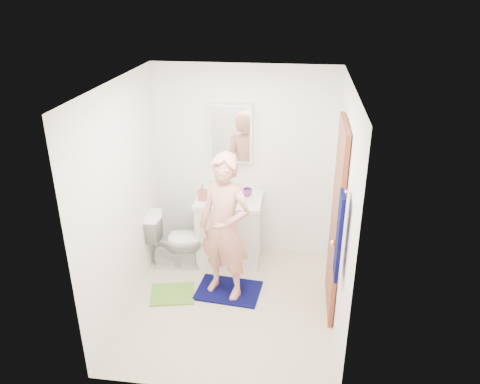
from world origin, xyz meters
name	(u,v)px	position (x,y,z in m)	size (l,w,h in m)	color
floor	(231,305)	(0.00, 0.00, -0.01)	(2.20, 2.40, 0.02)	beige
ceiling	(228,83)	(0.00, 0.00, 2.41)	(2.20, 2.40, 0.02)	white
wall_back	(244,163)	(0.00, 1.21, 1.20)	(2.20, 0.02, 2.40)	white
wall_front	(205,275)	(0.00, -1.21, 1.20)	(2.20, 0.02, 2.40)	white
wall_left	(122,200)	(-1.11, 0.00, 1.20)	(0.02, 2.40, 2.40)	white
wall_right	(343,212)	(1.11, 0.00, 1.20)	(0.02, 2.40, 2.40)	white
vanity_cabinet	(229,231)	(-0.15, 0.91, 0.40)	(0.75, 0.55, 0.80)	white
countertop	(229,200)	(-0.15, 0.91, 0.83)	(0.79, 0.59, 0.05)	white
sink_basin	(229,199)	(-0.15, 0.91, 0.84)	(0.40, 0.40, 0.03)	white
faucet	(231,188)	(-0.15, 1.09, 0.91)	(0.03, 0.03, 0.12)	silver
medicine_cabinet	(231,133)	(-0.15, 1.14, 1.60)	(0.50, 0.12, 0.70)	white
mirror_panel	(230,134)	(-0.15, 1.08, 1.60)	(0.46, 0.01, 0.66)	white
door	(336,221)	(1.07, 0.15, 1.02)	(0.05, 0.80, 2.05)	brown
door_knob	(333,243)	(1.03, -0.17, 0.95)	(0.07, 0.07, 0.07)	gold
towel	(339,236)	(1.03, -0.57, 1.25)	(0.03, 0.24, 0.80)	#06073C
towel_hook	(348,192)	(1.07, -0.57, 1.67)	(0.02, 0.02, 0.06)	silver
toilet	(177,240)	(-0.77, 0.70, 0.35)	(0.39, 0.69, 0.70)	white
bath_mat	(229,291)	(-0.06, 0.23, 0.01)	(0.71, 0.51, 0.02)	#06073C
green_rug	(173,294)	(-0.67, 0.08, 0.01)	(0.49, 0.41, 0.02)	#659F35
soap_dispenser	(203,192)	(-0.45, 0.83, 0.95)	(0.09, 0.09, 0.20)	#BF5C59
toothbrush_cup	(247,192)	(0.06, 1.02, 0.90)	(0.12, 0.12, 0.09)	#7C3B82
man	(225,227)	(-0.08, 0.19, 0.85)	(0.60, 0.39, 1.65)	#DF8F7D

